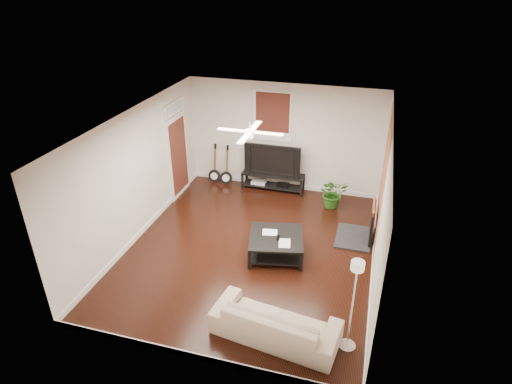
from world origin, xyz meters
TOP-DOWN VIEW (x-y plane):
  - room at (0.00, 0.00)m, footprint 5.01×6.01m
  - brick_accent at (2.49, 1.00)m, footprint 0.02×2.20m
  - fireplace at (2.20, 1.00)m, footprint 0.80×1.10m
  - window_back at (-0.30, 2.97)m, footprint 1.00×0.06m
  - door_left at (-2.46, 1.90)m, footprint 0.08×1.00m
  - tv_stand at (-0.21, 2.78)m, footprint 1.64×0.44m
  - tv at (-0.21, 2.80)m, footprint 1.47×0.19m
  - coffee_table at (0.56, -0.06)m, footprint 1.27×1.27m
  - sofa at (1.07, -2.21)m, footprint 2.11×1.07m
  - floor_lamp at (2.20, -2.11)m, footprint 0.31×0.31m
  - potted_plant at (1.42, 2.27)m, footprint 0.85×0.80m
  - guitar_left at (-1.85, 2.75)m, footprint 0.34×0.24m
  - guitar_right at (-1.50, 2.72)m, footprint 0.36×0.28m
  - ceiling_fan at (0.00, 0.00)m, footprint 1.24×1.24m

SIDE VIEW (x-z plane):
  - coffee_table at x=0.56m, z-range 0.00..0.45m
  - tv_stand at x=-0.21m, z-range 0.00..0.46m
  - sofa at x=1.07m, z-range 0.00..0.59m
  - potted_plant at x=1.42m, z-range 0.00..0.75m
  - fireplace at x=2.20m, z-range 0.00..0.92m
  - guitar_left at x=-1.85m, z-range 0.00..1.08m
  - guitar_right at x=-1.50m, z-range 0.00..1.08m
  - floor_lamp at x=2.20m, z-range 0.00..1.65m
  - tv at x=-0.21m, z-range 0.46..1.30m
  - door_left at x=-2.46m, z-range 0.00..2.50m
  - room at x=0.00m, z-range 0.00..2.80m
  - brick_accent at x=2.49m, z-range 0.00..2.80m
  - window_back at x=-0.30m, z-range 1.30..2.60m
  - ceiling_fan at x=0.00m, z-range 2.44..2.76m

